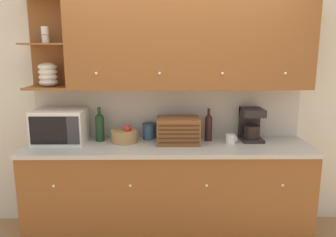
{
  "coord_description": "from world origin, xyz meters",
  "views": [
    {
      "loc": [
        -0.03,
        -3.35,
        1.83
      ],
      "look_at": [
        0.0,
        -0.21,
        1.18
      ],
      "focal_mm": 35.0,
      "sensor_mm": 36.0,
      "label": 1
    }
  ],
  "objects_px": {
    "coffee_maker": "(251,124)",
    "mug": "(231,139)",
    "microwave": "(60,126)",
    "wine_bottle": "(208,126)",
    "second_wine_bottle": "(100,126)",
    "bread_box": "(178,131)",
    "storage_canister": "(149,131)",
    "fruit_basket": "(125,136)"
  },
  "relations": [
    {
      "from": "bread_box",
      "to": "coffee_maker",
      "type": "xyz_separation_m",
      "value": [
        0.74,
        0.12,
        0.04
      ]
    },
    {
      "from": "microwave",
      "to": "wine_bottle",
      "type": "bearing_deg",
      "value": 2.34
    },
    {
      "from": "fruit_basket",
      "to": "coffee_maker",
      "type": "xyz_separation_m",
      "value": [
        1.27,
        0.08,
        0.1
      ]
    },
    {
      "from": "storage_canister",
      "to": "coffee_maker",
      "type": "distance_m",
      "value": 1.04
    },
    {
      "from": "microwave",
      "to": "bread_box",
      "type": "xyz_separation_m",
      "value": [
        1.16,
        -0.03,
        -0.04
      ]
    },
    {
      "from": "storage_canister",
      "to": "wine_bottle",
      "type": "bearing_deg",
      "value": -7.19
    },
    {
      "from": "storage_canister",
      "to": "coffee_maker",
      "type": "xyz_separation_m",
      "value": [
        1.04,
        -0.05,
        0.09
      ]
    },
    {
      "from": "second_wine_bottle",
      "to": "wine_bottle",
      "type": "bearing_deg",
      "value": 0.14
    },
    {
      "from": "microwave",
      "to": "second_wine_bottle",
      "type": "xyz_separation_m",
      "value": [
        0.37,
        0.06,
        -0.01
      ]
    },
    {
      "from": "second_wine_bottle",
      "to": "bread_box",
      "type": "relative_size",
      "value": 0.83
    },
    {
      "from": "microwave",
      "to": "second_wine_bottle",
      "type": "relative_size",
      "value": 1.44
    },
    {
      "from": "microwave",
      "to": "coffee_maker",
      "type": "height_order",
      "value": "microwave"
    },
    {
      "from": "second_wine_bottle",
      "to": "wine_bottle",
      "type": "relative_size",
      "value": 1.04
    },
    {
      "from": "fruit_basket",
      "to": "mug",
      "type": "height_order",
      "value": "fruit_basket"
    },
    {
      "from": "mug",
      "to": "coffee_maker",
      "type": "relative_size",
      "value": 0.32
    },
    {
      "from": "wine_bottle",
      "to": "mug",
      "type": "height_order",
      "value": "wine_bottle"
    },
    {
      "from": "second_wine_bottle",
      "to": "coffee_maker",
      "type": "bearing_deg",
      "value": 1.01
    },
    {
      "from": "fruit_basket",
      "to": "mug",
      "type": "xyz_separation_m",
      "value": [
        1.04,
        -0.06,
        -0.02
      ]
    },
    {
      "from": "wine_bottle",
      "to": "mug",
      "type": "xyz_separation_m",
      "value": [
        0.21,
        -0.11,
        -0.1
      ]
    },
    {
      "from": "microwave",
      "to": "mug",
      "type": "distance_m",
      "value": 1.68
    },
    {
      "from": "bread_box",
      "to": "mug",
      "type": "relative_size",
      "value": 3.91
    },
    {
      "from": "storage_canister",
      "to": "bread_box",
      "type": "bearing_deg",
      "value": -29.95
    },
    {
      "from": "storage_canister",
      "to": "mug",
      "type": "height_order",
      "value": "storage_canister"
    },
    {
      "from": "microwave",
      "to": "bread_box",
      "type": "bearing_deg",
      "value": -1.7
    },
    {
      "from": "microwave",
      "to": "coffee_maker",
      "type": "xyz_separation_m",
      "value": [
        1.9,
        0.08,
        0.0
      ]
    },
    {
      "from": "microwave",
      "to": "storage_canister",
      "type": "bearing_deg",
      "value": 8.97
    },
    {
      "from": "wine_bottle",
      "to": "fruit_basket",
      "type": "bearing_deg",
      "value": -176.38
    },
    {
      "from": "coffee_maker",
      "to": "wine_bottle",
      "type": "bearing_deg",
      "value": -176.81
    },
    {
      "from": "bread_box",
      "to": "mug",
      "type": "distance_m",
      "value": 0.52
    },
    {
      "from": "mug",
      "to": "coffee_maker",
      "type": "bearing_deg",
      "value": 30.32
    },
    {
      "from": "wine_bottle",
      "to": "second_wine_bottle",
      "type": "bearing_deg",
      "value": -179.86
    },
    {
      "from": "wine_bottle",
      "to": "mug",
      "type": "relative_size",
      "value": 3.11
    },
    {
      "from": "wine_bottle",
      "to": "coffee_maker",
      "type": "relative_size",
      "value": 1.01
    },
    {
      "from": "microwave",
      "to": "fruit_basket",
      "type": "xyz_separation_m",
      "value": [
        0.63,
        0.01,
        -0.1
      ]
    },
    {
      "from": "microwave",
      "to": "wine_bottle",
      "type": "xyz_separation_m",
      "value": [
        1.46,
        0.06,
        -0.02
      ]
    },
    {
      "from": "second_wine_bottle",
      "to": "coffee_maker",
      "type": "xyz_separation_m",
      "value": [
        1.52,
        0.03,
        0.01
      ]
    },
    {
      "from": "second_wine_bottle",
      "to": "fruit_basket",
      "type": "bearing_deg",
      "value": -11.24
    },
    {
      "from": "second_wine_bottle",
      "to": "storage_canister",
      "type": "bearing_deg",
      "value": 9.19
    },
    {
      "from": "second_wine_bottle",
      "to": "bread_box",
      "type": "distance_m",
      "value": 0.79
    },
    {
      "from": "coffee_maker",
      "to": "storage_canister",
      "type": "bearing_deg",
      "value": 177.14
    },
    {
      "from": "coffee_maker",
      "to": "mug",
      "type": "bearing_deg",
      "value": -149.68
    },
    {
      "from": "second_wine_bottle",
      "to": "fruit_basket",
      "type": "distance_m",
      "value": 0.27
    }
  ]
}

